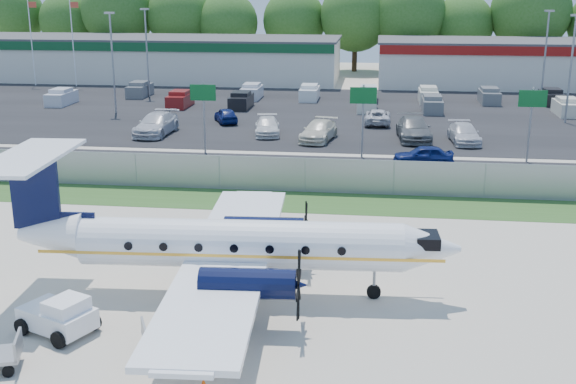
# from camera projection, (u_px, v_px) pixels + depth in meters

# --- Properties ---
(ground) EXTENTS (170.00, 170.00, 0.00)m
(ground) POSITION_uv_depth(u_px,v_px,m) (269.00, 291.00, 28.04)
(ground) COLOR beige
(ground) RESTS_ON ground
(grass_verge) EXTENTS (170.00, 4.00, 0.02)m
(grass_verge) POSITION_uv_depth(u_px,v_px,m) (301.00, 202.00, 39.48)
(grass_verge) COLOR #2D561E
(grass_verge) RESTS_ON ground
(access_road) EXTENTS (170.00, 8.00, 0.02)m
(access_road) POSITION_uv_depth(u_px,v_px,m) (313.00, 170.00, 46.15)
(access_road) COLOR black
(access_road) RESTS_ON ground
(parking_lot) EXTENTS (170.00, 32.00, 0.02)m
(parking_lot) POSITION_uv_depth(u_px,v_px,m) (334.00, 114.00, 66.17)
(parking_lot) COLOR black
(parking_lot) RESTS_ON ground
(perimeter_fence) EXTENTS (120.00, 0.06, 1.99)m
(perimeter_fence) POSITION_uv_depth(u_px,v_px,m) (305.00, 175.00, 41.11)
(perimeter_fence) COLOR gray
(perimeter_fence) RESTS_ON ground
(building_west) EXTENTS (46.40, 12.40, 5.24)m
(building_west) POSITION_uv_depth(u_px,v_px,m) (152.00, 58.00, 89.23)
(building_west) COLOR silver
(building_west) RESTS_ON ground
(building_east) EXTENTS (44.40, 12.40, 5.24)m
(building_east) POSITION_uv_depth(u_px,v_px,m) (571.00, 63.00, 83.31)
(building_east) COLOR silver
(building_east) RESTS_ON ground
(sign_left) EXTENTS (1.80, 0.26, 5.00)m
(sign_left) POSITION_uv_depth(u_px,v_px,m) (203.00, 102.00, 49.82)
(sign_left) COLOR gray
(sign_left) RESTS_ON ground
(sign_mid) EXTENTS (1.80, 0.26, 5.00)m
(sign_mid) POSITION_uv_depth(u_px,v_px,m) (363.00, 106.00, 48.52)
(sign_mid) COLOR gray
(sign_mid) RESTS_ON ground
(sign_right) EXTENTS (1.80, 0.26, 5.00)m
(sign_right) POSITION_uv_depth(u_px,v_px,m) (532.00, 109.00, 47.21)
(sign_right) COLOR gray
(sign_right) RESTS_ON ground
(flagpole_west) EXTENTS (1.06, 0.12, 10.00)m
(flagpole_west) POSITION_uv_depth(u_px,v_px,m) (32.00, 36.00, 83.15)
(flagpole_west) COLOR white
(flagpole_west) RESTS_ON ground
(flagpole_east) EXTENTS (1.06, 0.12, 10.00)m
(flagpole_east) POSITION_uv_depth(u_px,v_px,m) (73.00, 37.00, 82.56)
(flagpole_east) COLOR white
(flagpole_east) RESTS_ON ground
(light_pole_nw) EXTENTS (0.90, 0.35, 9.09)m
(light_pole_nw) POSITION_uv_depth(u_px,v_px,m) (112.00, 56.00, 65.18)
(light_pole_nw) COLOR gray
(light_pole_nw) RESTS_ON ground
(light_pole_ne) EXTENTS (0.90, 0.35, 9.09)m
(light_pole_ne) POSITION_uv_depth(u_px,v_px,m) (571.00, 61.00, 60.44)
(light_pole_ne) COLOR gray
(light_pole_ne) RESTS_ON ground
(light_pole_sw) EXTENTS (0.90, 0.35, 9.09)m
(light_pole_sw) POSITION_uv_depth(u_px,v_px,m) (147.00, 47.00, 74.71)
(light_pole_sw) COLOR gray
(light_pole_sw) RESTS_ON ground
(light_pole_se) EXTENTS (0.90, 0.35, 9.09)m
(light_pole_se) POSITION_uv_depth(u_px,v_px,m) (546.00, 51.00, 69.97)
(light_pole_se) COLOR gray
(light_pole_se) RESTS_ON ground
(tree_line) EXTENTS (112.00, 6.00, 14.00)m
(tree_line) POSITION_uv_depth(u_px,v_px,m) (349.00, 71.00, 98.58)
(tree_line) COLOR #2C5B1A
(tree_line) RESTS_ON ground
(aircraft) EXTENTS (17.42, 17.18, 5.39)m
(aircraft) POSITION_uv_depth(u_px,v_px,m) (231.00, 244.00, 27.18)
(aircraft) COLOR white
(aircraft) RESTS_ON ground
(pushback_tug) EXTENTS (2.89, 2.58, 1.34)m
(pushback_tug) POSITION_uv_depth(u_px,v_px,m) (60.00, 316.00, 24.53)
(pushback_tug) COLOR white
(pushback_tug) RESTS_ON ground
(baggage_cart_far) EXTENTS (2.13, 1.77, 0.97)m
(baggage_cart_far) POSITION_uv_depth(u_px,v_px,m) (171.00, 334.00, 23.67)
(baggage_cart_far) COLOR gray
(baggage_cart_far) RESTS_ON ground
(cone_starboard_wing) EXTENTS (0.43, 0.43, 0.61)m
(cone_starboard_wing) POSITION_uv_depth(u_px,v_px,m) (292.00, 240.00, 32.75)
(cone_starboard_wing) COLOR #F75007
(cone_starboard_wing) RESTS_ON ground
(road_car_mid) EXTENTS (3.98, 1.78, 1.33)m
(road_car_mid) POSITION_uv_depth(u_px,v_px,m) (423.00, 165.00, 47.48)
(road_car_mid) COLOR navy
(road_car_mid) RESTS_ON ground
(parked_car_a) EXTENTS (2.63, 5.88, 1.68)m
(parked_car_a) POSITION_uv_depth(u_px,v_px,m) (157.00, 135.00, 57.10)
(parked_car_a) COLOR silver
(parked_car_a) RESTS_ON ground
(parked_car_b) EXTENTS (2.60, 4.91, 1.36)m
(parked_car_b) POSITION_uv_depth(u_px,v_px,m) (267.00, 135.00, 57.03)
(parked_car_b) COLOR silver
(parked_car_b) RESTS_ON ground
(parked_car_c) EXTENTS (2.95, 5.41, 1.49)m
(parked_car_c) POSITION_uv_depth(u_px,v_px,m) (319.00, 141.00, 54.96)
(parked_car_c) COLOR beige
(parked_car_c) RESTS_ON ground
(parked_car_d) EXTENTS (2.75, 5.99, 1.70)m
(parked_car_d) POSITION_uv_depth(u_px,v_px,m) (413.00, 140.00, 55.27)
(parked_car_d) COLOR #595B5E
(parked_car_d) RESTS_ON ground
(parked_car_e) EXTENTS (2.34, 4.99, 1.41)m
(parked_car_e) POSITION_uv_depth(u_px,v_px,m) (463.00, 143.00, 54.16)
(parked_car_e) COLOR silver
(parked_car_e) RESTS_ON ground
(parked_car_f) EXTENTS (2.89, 4.09, 1.29)m
(parked_car_f) POSITION_uv_depth(u_px,v_px,m) (226.00, 123.00, 61.99)
(parked_car_f) COLOR navy
(parked_car_f) RESTS_ON ground
(parked_car_g) EXTENTS (2.17, 4.62, 1.28)m
(parked_car_g) POSITION_uv_depth(u_px,v_px,m) (377.00, 124.00, 61.40)
(parked_car_g) COLOR silver
(parked_car_g) RESTS_ON ground
(far_parking_rows) EXTENTS (56.00, 10.00, 1.60)m
(far_parking_rows) POSITION_uv_depth(u_px,v_px,m) (337.00, 105.00, 70.94)
(far_parking_rows) COLOR gray
(far_parking_rows) RESTS_ON ground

